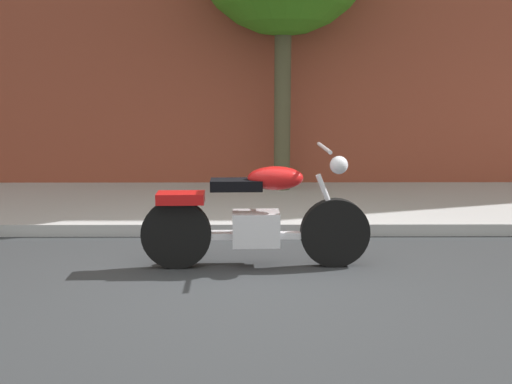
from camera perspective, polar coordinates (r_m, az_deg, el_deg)
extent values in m
plane|color=#303335|center=(5.10, -2.05, -9.07)|extent=(60.00, 60.00, 0.00)
cube|color=#AFAFAF|center=(7.93, -1.41, -1.28)|extent=(18.27, 2.78, 0.14)
cylinder|color=black|center=(5.53, 7.80, -4.01)|extent=(0.66, 0.12, 0.66)
cylinder|color=black|center=(5.48, -7.87, -4.15)|extent=(0.66, 0.12, 0.66)
cube|color=silver|center=(5.44, 0.00, -3.61)|extent=(0.45, 0.29, 0.32)
cube|color=silver|center=(5.46, 0.00, -4.32)|extent=(1.35, 0.12, 0.06)
ellipsoid|color=red|center=(5.35, 1.93, 1.38)|extent=(0.53, 0.28, 0.22)
cube|color=black|center=(5.35, -1.93, 0.72)|extent=(0.49, 0.25, 0.10)
cube|color=red|center=(5.40, -7.44, -0.57)|extent=(0.45, 0.25, 0.10)
cylinder|color=silver|center=(5.46, 7.26, -1.18)|extent=(0.27, 0.06, 0.58)
cylinder|color=silver|center=(5.36, 6.76, 4.35)|extent=(0.06, 0.70, 0.04)
sphere|color=silver|center=(5.40, 8.19, 2.66)|extent=(0.17, 0.17, 0.17)
cylinder|color=silver|center=(5.62, -2.61, -4.20)|extent=(0.80, 0.11, 0.09)
cylinder|color=#4D4931|center=(8.57, 2.63, 9.19)|extent=(0.24, 0.24, 2.98)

